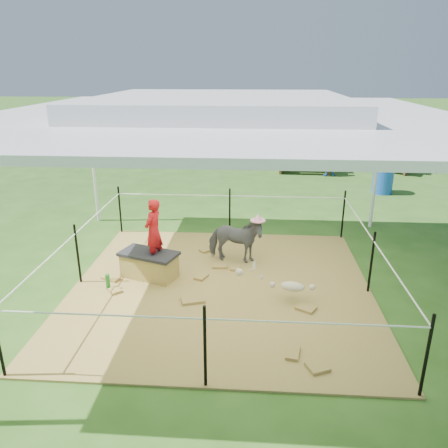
# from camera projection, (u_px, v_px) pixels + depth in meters

# --- Properties ---
(ground) EXTENTS (90.00, 90.00, 0.00)m
(ground) POSITION_uv_depth(u_px,v_px,m) (221.00, 288.00, 6.83)
(ground) COLOR #2D5919
(ground) RESTS_ON ground
(hay_patch) EXTENTS (4.60, 4.60, 0.03)m
(hay_patch) POSITION_uv_depth(u_px,v_px,m) (221.00, 287.00, 6.83)
(hay_patch) COLOR brown
(hay_patch) RESTS_ON ground
(canopy_tent) EXTENTS (6.30, 6.30, 2.90)m
(canopy_tent) POSITION_uv_depth(u_px,v_px,m) (221.00, 111.00, 5.92)
(canopy_tent) COLOR silver
(canopy_tent) RESTS_ON ground
(rope_fence) EXTENTS (4.54, 4.54, 1.00)m
(rope_fence) POSITION_uv_depth(u_px,v_px,m) (221.00, 250.00, 6.61)
(rope_fence) COLOR black
(rope_fence) RESTS_ON ground
(straw_bale) EXTENTS (0.96, 0.69, 0.38)m
(straw_bale) POSITION_uv_depth(u_px,v_px,m) (149.00, 266.00, 7.07)
(straw_bale) COLOR olive
(straw_bale) RESTS_ON hay_patch
(dark_cloth) EXTENTS (1.03, 0.75, 0.05)m
(dark_cloth) POSITION_uv_depth(u_px,v_px,m) (149.00, 254.00, 7.00)
(dark_cloth) COLOR black
(dark_cloth) RESTS_ON straw_bale
(woman) EXTENTS (0.36, 0.44, 1.03)m
(woman) POSITION_uv_depth(u_px,v_px,m) (153.00, 225.00, 6.82)
(woman) COLOR red
(woman) RESTS_ON straw_bale
(green_bottle) EXTENTS (0.09, 0.09, 0.24)m
(green_bottle) POSITION_uv_depth(u_px,v_px,m) (108.00, 282.00, 6.71)
(green_bottle) COLOR #1B7923
(green_bottle) RESTS_ON hay_patch
(pony) EXTENTS (1.01, 0.56, 0.82)m
(pony) POSITION_uv_depth(u_px,v_px,m) (235.00, 240.00, 7.54)
(pony) COLOR #504F55
(pony) RESTS_ON hay_patch
(pink_hat) EXTENTS (0.25, 0.25, 0.12)m
(pink_hat) POSITION_uv_depth(u_px,v_px,m) (235.00, 215.00, 7.38)
(pink_hat) COLOR pink
(pink_hat) RESTS_ON pony
(foal) EXTENTS (1.02, 0.70, 0.52)m
(foal) POSITION_uv_depth(u_px,v_px,m) (293.00, 285.00, 6.32)
(foal) COLOR beige
(foal) RESTS_ON hay_patch
(trash_barrel) EXTENTS (0.63, 0.63, 0.84)m
(trash_barrel) POSITION_uv_depth(u_px,v_px,m) (383.00, 178.00, 11.84)
(trash_barrel) COLOR blue
(trash_barrel) RESTS_ON ground
(picnic_table_near) EXTENTS (2.02, 1.48, 0.83)m
(picnic_table_near) POSITION_uv_depth(u_px,v_px,m) (304.00, 158.00, 14.45)
(picnic_table_near) COLOR brown
(picnic_table_near) RESTS_ON ground
(picnic_table_far) EXTENTS (2.20, 2.04, 0.75)m
(picnic_table_far) POSITION_uv_depth(u_px,v_px,m) (389.00, 159.00, 14.55)
(picnic_table_far) COLOR #55361D
(picnic_table_far) RESTS_ON ground
(distant_person) EXTENTS (0.51, 0.40, 1.04)m
(distant_person) POSITION_uv_depth(u_px,v_px,m) (328.00, 159.00, 13.70)
(distant_person) COLOR blue
(distant_person) RESTS_ON ground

